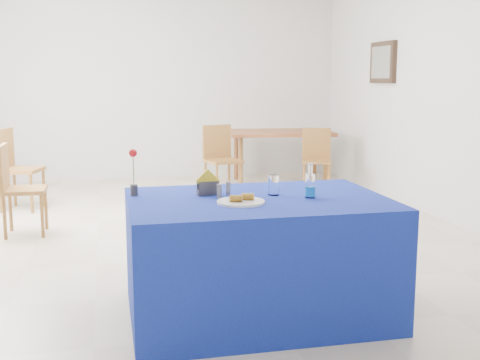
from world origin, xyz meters
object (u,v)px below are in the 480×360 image
object	(u,v)px
chair_win_a	(15,183)
chair_win_b	(14,163)
chair_bg_right	(316,155)
oak_table	(280,136)
water_bottle	(310,186)
chair_bg_left	(220,155)
blue_table	(258,257)
plate	(241,202)

from	to	relation	value
chair_win_a	chair_win_b	bearing A→B (deg)	9.01
chair_bg_right	chair_win_b	xyz separation A→B (m)	(-3.77, -0.34, 0.05)
oak_table	chair_win_b	distance (m)	3.65
water_bottle	chair_bg_left	distance (m)	4.15
blue_table	water_bottle	world-z (taller)	water_bottle
plate	chair_bg_left	size ratio (longest dim) A/B	0.32
chair_win_a	chair_win_b	xyz separation A→B (m)	(-0.18, 1.21, 0.03)
chair_win_b	chair_bg_left	bearing A→B (deg)	-63.37
blue_table	chair_win_a	world-z (taller)	chair_win_a
plate	chair_bg_right	world-z (taller)	chair_bg_right
plate	chair_bg_left	xyz separation A→B (m)	(0.67, 4.21, -0.25)
plate	water_bottle	size ratio (longest dim) A/B	1.33
oak_table	chair_bg_right	distance (m)	0.83
chair_win_b	blue_table	bearing A→B (deg)	-134.99
plate	chair_win_a	distance (m)	3.06
chair_bg_left	chair_bg_right	bearing A→B (deg)	-19.42
plate	water_bottle	distance (m)	0.47
blue_table	chair_bg_left	bearing A→B (deg)	82.63
chair_bg_left	chair_win_b	world-z (taller)	chair_win_b
plate	chair_bg_left	bearing A→B (deg)	81.01
chair_bg_right	oak_table	bearing A→B (deg)	128.41
blue_table	chair_win_b	xyz separation A→B (m)	(-1.96, 3.65, 0.16)
chair_win_b	water_bottle	bearing A→B (deg)	-131.60
plate	chair_win_a	size ratio (longest dim) A/B	0.33
plate	chair_win_b	bearing A→B (deg)	115.66
water_bottle	blue_table	bearing A→B (deg)	170.20
plate	chair_win_b	distance (m)	4.20
oak_table	chair_bg_right	bearing A→B (deg)	-68.87
water_bottle	chair_win_a	distance (m)	3.28
oak_table	chair_win_b	bearing A→B (deg)	-162.56
water_bottle	chair_win_b	distance (m)	4.36
oak_table	chair_win_a	xyz separation A→B (m)	(-3.30, -2.31, -0.17)
water_bottle	chair_win_a	xyz separation A→B (m)	(-2.10, 2.49, -0.32)
plate	oak_table	xyz separation A→B (m)	(1.66, 4.88, -0.09)
plate	chair_win_a	bearing A→B (deg)	122.54
chair_bg_left	chair_win_a	distance (m)	2.83
water_bottle	chair_bg_left	bearing A→B (deg)	87.15
blue_table	chair_win_a	xyz separation A→B (m)	(-1.78, 2.44, 0.13)
plate	blue_table	world-z (taller)	plate
water_bottle	oak_table	distance (m)	4.95
chair_bg_left	chair_bg_right	size ratio (longest dim) A/B	1.06
oak_table	chair_win_b	size ratio (longest dim) A/B	1.68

